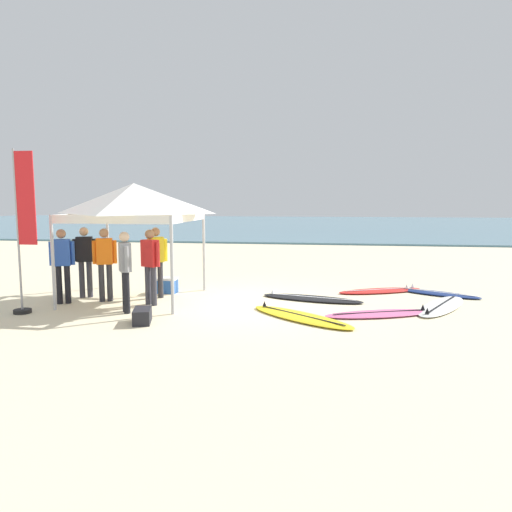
# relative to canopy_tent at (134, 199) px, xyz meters

# --- Properties ---
(ground_plane) EXTENTS (80.00, 80.00, 0.00)m
(ground_plane) POSITION_rel_canopy_tent_xyz_m (2.67, -0.15, -2.39)
(ground_plane) COLOR beige
(sea) EXTENTS (80.00, 36.00, 0.10)m
(sea) POSITION_rel_canopy_tent_xyz_m (2.67, 32.21, -2.34)
(sea) COLOR #568499
(sea) RESTS_ON ground
(canopy_tent) EXTENTS (2.76, 2.76, 2.75)m
(canopy_tent) POSITION_rel_canopy_tent_xyz_m (0.00, 0.00, 0.00)
(canopy_tent) COLOR #B7B7BC
(canopy_tent) RESTS_ON ground
(surfboard_black) EXTENTS (2.54, 1.25, 0.19)m
(surfboard_black) POSITION_rel_canopy_tent_xyz_m (4.14, 0.51, -2.35)
(surfboard_black) COLOR black
(surfboard_black) RESTS_ON ground
(surfboard_yellow) EXTENTS (2.45, 2.18, 0.19)m
(surfboard_yellow) POSITION_rel_canopy_tent_xyz_m (3.98, -1.31, -2.35)
(surfboard_yellow) COLOR yellow
(surfboard_yellow) RESTS_ON ground
(surfboard_white) EXTENTS (1.80, 2.57, 0.19)m
(surfboard_white) POSITION_rel_canopy_tent_xyz_m (7.01, 0.11, -2.35)
(surfboard_white) COLOR white
(surfboard_white) RESTS_ON ground
(surfboard_pink) EXTENTS (2.46, 1.42, 0.19)m
(surfboard_pink) POSITION_rel_canopy_tent_xyz_m (5.59, -0.81, -2.35)
(surfboard_pink) COLOR pink
(surfboard_pink) RESTS_ON ground
(surfboard_red) EXTENTS (2.35, 1.48, 0.19)m
(surfboard_red) POSITION_rel_canopy_tent_xyz_m (5.88, 1.74, -2.35)
(surfboard_red) COLOR red
(surfboard_red) RESTS_ON ground
(surfboard_navy) EXTENTS (2.02, 1.44, 0.19)m
(surfboard_navy) POSITION_rel_canopy_tent_xyz_m (7.27, 1.57, -2.35)
(surfboard_navy) COLOR navy
(surfboard_navy) RESTS_ON ground
(person_red) EXTENTS (0.51, 0.34, 1.71)m
(person_red) POSITION_rel_canopy_tent_xyz_m (0.57, -0.56, -1.40)
(person_red) COLOR #383842
(person_red) RESTS_ON ground
(person_blue) EXTENTS (0.51, 0.35, 1.71)m
(person_blue) POSITION_rel_canopy_tent_xyz_m (-1.46, -0.71, -1.40)
(person_blue) COLOR black
(person_blue) RESTS_ON ground
(person_yellow) EXTENTS (0.49, 0.37, 1.71)m
(person_yellow) POSITION_rel_canopy_tent_xyz_m (0.43, 0.20, -1.40)
(person_yellow) COLOR #2D2D33
(person_yellow) RESTS_ON ground
(person_grey) EXTENTS (0.37, 0.48, 1.71)m
(person_grey) POSITION_rel_canopy_tent_xyz_m (0.30, -1.32, -1.40)
(person_grey) COLOR black
(person_grey) RESTS_ON ground
(person_black) EXTENTS (0.53, 0.32, 1.71)m
(person_black) POSITION_rel_canopy_tent_xyz_m (-1.30, 0.02, -1.40)
(person_black) COLOR #383842
(person_black) RESTS_ON ground
(person_orange) EXTENTS (0.52, 0.34, 1.71)m
(person_orange) POSITION_rel_canopy_tent_xyz_m (-0.62, -0.33, -1.40)
(person_orange) COLOR #2D2D33
(person_orange) RESTS_ON ground
(banner_flag) EXTENTS (0.60, 0.36, 3.40)m
(banner_flag) POSITION_rel_canopy_tent_xyz_m (-1.73, -1.70, -0.81)
(banner_flag) COLOR #99999E
(banner_flag) RESTS_ON ground
(gear_bag_near_tent) EXTENTS (0.47, 0.66, 0.28)m
(gear_bag_near_tent) POSITION_rel_canopy_tent_xyz_m (0.96, -2.10, -2.25)
(gear_bag_near_tent) COLOR #232328
(gear_bag_near_tent) RESTS_ON ground
(cooler_box) EXTENTS (0.50, 0.36, 0.39)m
(cooler_box) POSITION_rel_canopy_tent_xyz_m (0.47, 0.84, -2.19)
(cooler_box) COLOR #2D60B7
(cooler_box) RESTS_ON ground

